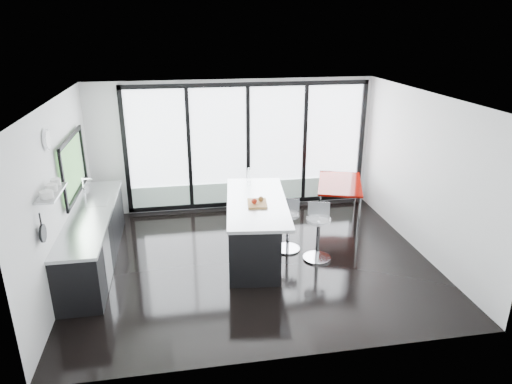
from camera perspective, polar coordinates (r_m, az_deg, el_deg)
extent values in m
cube|color=black|center=(8.01, -0.34, -8.51)|extent=(6.00, 5.00, 0.00)
cube|color=white|center=(7.09, -0.39, 11.68)|extent=(6.00, 5.00, 0.00)
cube|color=silver|center=(9.81, -2.79, 5.77)|extent=(6.00, 0.00, 2.80)
cube|color=white|center=(9.82, -1.02, 5.81)|extent=(5.00, 0.02, 2.50)
cube|color=gray|center=(10.09, -0.95, 0.09)|extent=(5.00, 0.02, 0.44)
cube|color=black|center=(9.67, -8.35, 5.37)|extent=(0.08, 0.04, 2.50)
cube|color=black|center=(9.78, -0.99, 5.75)|extent=(0.08, 0.04, 2.50)
cube|color=black|center=(10.04, 6.12, 6.03)|extent=(0.08, 0.04, 2.50)
cube|color=silver|center=(5.20, 4.25, -8.15)|extent=(6.00, 0.00, 2.80)
cube|color=silver|center=(7.58, -23.35, -0.41)|extent=(0.00, 5.00, 2.80)
cube|color=#56964F|center=(8.34, -22.05, 3.05)|extent=(0.02, 1.60, 0.90)
cube|color=#AAADAF|center=(6.65, -24.21, -0.10)|extent=(0.25, 0.80, 0.03)
cylinder|color=white|center=(7.03, -24.71, 5.99)|extent=(0.04, 0.30, 0.30)
cylinder|color=black|center=(6.46, -25.09, -4.70)|extent=(0.03, 0.24, 0.24)
cube|color=silver|center=(8.44, 20.17, 2.07)|extent=(0.00, 5.00, 2.80)
cube|color=black|center=(8.23, -19.63, -5.59)|extent=(0.65, 3.20, 0.87)
cube|color=#AAADAF|center=(8.05, -20.01, -2.64)|extent=(0.69, 3.24, 0.05)
cube|color=#AAADAF|center=(8.50, -19.49, -1.34)|extent=(0.45, 0.48, 0.06)
cylinder|color=silver|center=(8.45, -20.68, 0.15)|extent=(0.02, 0.02, 0.44)
cube|color=#AAADAF|center=(7.52, -18.09, -8.07)|extent=(0.03, 0.60, 0.80)
cube|color=black|center=(8.07, -0.52, -4.57)|extent=(1.08, 2.44, 0.93)
cube|color=#AAADAF|center=(7.88, 0.09, -1.29)|extent=(1.30, 2.53, 0.05)
cube|color=#B68448|center=(7.72, 0.16, -1.44)|extent=(0.37, 0.47, 0.03)
sphere|color=maroon|center=(7.64, -0.22, -1.15)|extent=(0.11, 0.11, 0.10)
sphere|color=brown|center=(7.75, 0.61, -0.86)|extent=(0.10, 0.10, 0.09)
cylinder|color=silver|center=(8.57, -0.92, 1.79)|extent=(0.08, 0.08, 0.30)
cylinder|color=silver|center=(7.95, 7.74, -5.83)|extent=(0.59, 0.59, 0.77)
cylinder|color=silver|center=(8.23, 4.00, -4.94)|extent=(0.59, 0.59, 0.72)
cube|color=#6F0904|center=(9.63, 10.30, -1.08)|extent=(1.30, 1.70, 0.80)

